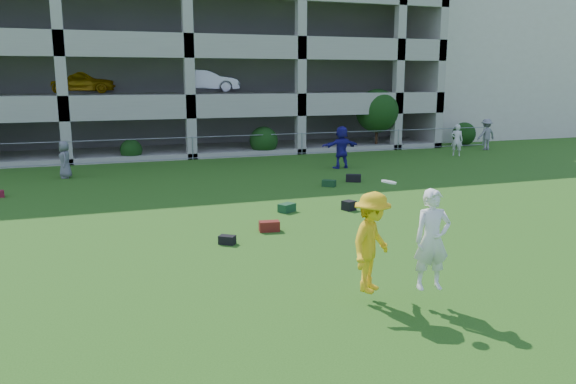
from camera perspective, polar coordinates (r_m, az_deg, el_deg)
name	(u,v)px	position (r m, az deg, el deg)	size (l,w,h in m)	color
ground	(359,287)	(11.53, 7.26, -9.51)	(100.00, 100.00, 0.00)	#235114
stucco_building	(465,66)	(46.82, 17.53, 12.07)	(16.00, 14.00, 10.00)	beige
bystander_c	(65,160)	(25.21, -21.73, 3.07)	(0.76, 0.49, 1.55)	slate
bystander_d	(341,147)	(26.13, 5.44, 4.56)	(1.82, 0.58, 1.96)	navy
bystander_e	(457,140)	(31.56, 16.78, 5.07)	(0.62, 0.41, 1.70)	silver
bystander_f	(486,134)	(34.74, 19.50, 5.54)	(1.16, 0.67, 1.80)	gray
bag_red_a	(269,226)	(15.38, -1.92, -3.49)	(0.55, 0.30, 0.28)	#530E11
bag_black_b	(227,240)	(14.29, -6.20, -4.85)	(0.40, 0.25, 0.22)	black
bag_green_c	(287,208)	(17.58, -0.12, -1.60)	(0.50, 0.35, 0.26)	#14391B
crate_d	(349,205)	(17.90, 6.20, -1.37)	(0.35, 0.35, 0.30)	black
bag_black_e	(353,178)	(22.81, 6.67, 1.41)	(0.60, 0.30, 0.30)	black
bag_green_g	(329,183)	(21.74, 4.18, 0.89)	(0.50, 0.30, 0.25)	#13341A
frisbee_contest	(387,242)	(10.45, 10.03, -4.99)	(1.99, 1.47, 2.12)	yellow
parking_garage	(166,48)	(37.65, -12.33, 14.14)	(30.00, 14.00, 12.00)	#9E998C
fence	(193,148)	(29.21, -9.67, 4.45)	(36.06, 0.06, 1.20)	gray
shrub_row	(273,127)	(30.90, -1.49, 6.66)	(34.38, 2.52, 3.50)	#163D11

